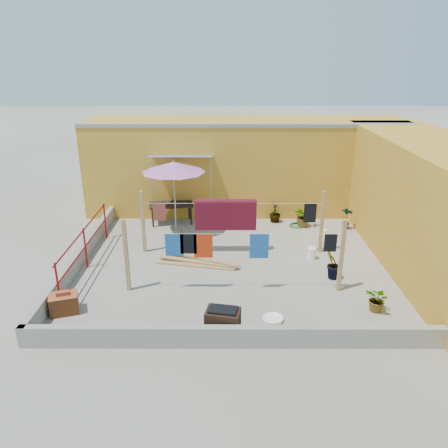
{
  "coord_description": "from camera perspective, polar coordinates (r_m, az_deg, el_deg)",
  "views": [
    {
      "loc": [
        -0.2,
        -10.58,
        5.22
      ],
      "look_at": [
        -0.23,
        0.3,
        1.04
      ],
      "focal_mm": 35.0,
      "sensor_mm": 36.0,
      "label": 1
    }
  ],
  "objects": [
    {
      "name": "red_railing",
      "position": [
        11.89,
        -17.73,
        -2.27
      ],
      "size": [
        0.05,
        4.2,
        1.1
      ],
      "color": "maroon",
      "rests_on": "ground"
    },
    {
      "name": "green_hose",
      "position": [
        14.54,
        9.41,
        -0.16
      ],
      "size": [
        0.47,
        0.47,
        0.07
      ],
      "color": "#1B7319",
      "rests_on": "ground"
    },
    {
      "name": "brazier",
      "position": [
        8.88,
        -0.15,
        -12.7
      ],
      "size": [
        0.74,
        0.57,
        0.6
      ],
      "color": "black",
      "rests_on": "ground"
    },
    {
      "name": "wall_back",
      "position": [
        15.71,
        2.74,
        7.72
      ],
      "size": [
        11.0,
        3.27,
        3.21
      ],
      "color": "#C48A2B",
      "rests_on": "ground"
    },
    {
      "name": "white_basin",
      "position": [
        9.5,
        6.44,
        -12.17
      ],
      "size": [
        0.45,
        0.45,
        0.08
      ],
      "color": "white",
      "rests_on": "ground"
    },
    {
      "name": "patio_umbrella",
      "position": [
        13.37,
        -6.61,
        7.35
      ],
      "size": [
        2.42,
        2.42,
        2.33
      ],
      "color": "gray",
      "rests_on": "ground"
    },
    {
      "name": "parapet_front",
      "position": [
        8.61,
        1.53,
        -14.5
      ],
      "size": [
        8.3,
        0.16,
        0.44
      ],
      "primitive_type": "cube",
      "color": "gray",
      "rests_on": "ground"
    },
    {
      "name": "parapet_left",
      "position": [
        12.33,
        -18.23,
        -4.03
      ],
      "size": [
        0.16,
        7.3,
        0.44
      ],
      "primitive_type": "cube",
      "color": "gray",
      "rests_on": "ground"
    },
    {
      "name": "brick_stack",
      "position": [
        10.22,
        -20.18,
        -9.7
      ],
      "size": [
        0.7,
        0.59,
        0.52
      ],
      "color": "#A04E24",
      "rests_on": "ground"
    },
    {
      "name": "lumber_pile",
      "position": [
        11.77,
        -3.38,
        -4.95
      ],
      "size": [
        2.26,
        1.06,
        0.14
      ],
      "color": "tan",
      "rests_on": "ground"
    },
    {
      "name": "plant_back_a",
      "position": [
        14.48,
        10.31,
        1.08
      ],
      "size": [
        0.86,
        0.83,
        0.73
      ],
      "primitive_type": "imported",
      "rotation": [
        0.0,
        0.0,
        0.56
      ],
      "color": "#1E621C",
      "rests_on": "ground"
    },
    {
      "name": "plant_right_a",
      "position": [
        14.54,
        15.73,
        0.75
      ],
      "size": [
        0.48,
        0.44,
        0.75
      ],
      "primitive_type": "imported",
      "rotation": [
        0.0,
        0.0,
        2.55
      ],
      "color": "#1E621C",
      "rests_on": "ground"
    },
    {
      "name": "water_jug_a",
      "position": [
        13.75,
        12.87,
        -1.24
      ],
      "size": [
        0.19,
        0.19,
        0.3
      ],
      "color": "white",
      "rests_on": "ground"
    },
    {
      "name": "ground",
      "position": [
        11.8,
        1.14,
        -5.23
      ],
      "size": [
        80.0,
        80.0,
        0.0
      ],
      "primitive_type": "plane",
      "color": "#9E998E",
      "rests_on": "ground"
    },
    {
      "name": "water_jug_b",
      "position": [
        12.27,
        11.37,
        -3.74
      ],
      "size": [
        0.24,
        0.24,
        0.38
      ],
      "color": "white",
      "rests_on": "ground"
    },
    {
      "name": "plant_right_b",
      "position": [
        11.2,
        14.04,
        -5.18
      ],
      "size": [
        0.55,
        0.55,
        0.79
      ],
      "primitive_type": "imported",
      "rotation": [
        0.0,
        0.0,
        3.86
      ],
      "color": "#1E621C",
      "rests_on": "ground"
    },
    {
      "name": "clothesline_rig",
      "position": [
        11.84,
        0.37,
        0.55
      ],
      "size": [
        5.09,
        2.35,
        1.8
      ],
      "color": "tan",
      "rests_on": "ground"
    },
    {
      "name": "plant_back_b",
      "position": [
        14.72,
        6.69,
        1.51
      ],
      "size": [
        0.46,
        0.46,
        0.67
      ],
      "primitive_type": "imported",
      "rotation": [
        0.0,
        0.0,
        1.83
      ],
      "color": "#1E621C",
      "rests_on": "ground"
    },
    {
      "name": "wall_right",
      "position": [
        12.42,
        25.95,
        1.91
      ],
      "size": [
        2.4,
        9.0,
        3.2
      ],
      "primitive_type": "cube",
      "color": "#C48A2B",
      "rests_on": "ground"
    },
    {
      "name": "plant_right_c",
      "position": [
        10.18,
        19.47,
        -9.31
      ],
      "size": [
        0.67,
        0.68,
        0.57
      ],
      "primitive_type": "imported",
      "rotation": [
        0.0,
        0.0,
        5.34
      ],
      "color": "#1E621C",
      "rests_on": "ground"
    },
    {
      "name": "outdoor_table",
      "position": [
        14.57,
        -6.92,
        2.4
      ],
      "size": [
        1.53,
        0.95,
        0.67
      ],
      "color": "black",
      "rests_on": "ground"
    }
  ]
}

